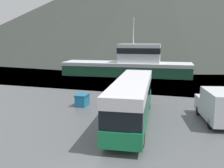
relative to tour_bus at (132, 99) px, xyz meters
name	(u,v)px	position (x,y,z in m)	size (l,w,h in m)	color
water_surface	(182,49)	(0.03, 129.97, -1.90)	(240.00, 240.00, 0.00)	slate
hill_backdrop	(156,1)	(-16.27, 135.30, 25.39)	(218.08, 218.08, 54.57)	#2D332D
tour_bus	(132,99)	(0.00, 0.00, 0.00)	(3.79, 12.21, 3.38)	#146B3D
delivery_van	(217,106)	(6.31, 1.96, -0.53)	(3.17, 5.80, 2.62)	silver
fishing_boat	(129,64)	(-5.80, 23.66, 0.08)	(22.39, 6.93, 9.86)	#1E5138
storage_bin	(82,100)	(-5.68, 3.32, -1.32)	(1.09, 1.48, 1.14)	teal
small_boat	(143,72)	(-3.73, 25.15, -1.45)	(3.32, 7.25, 0.89)	#1E5138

